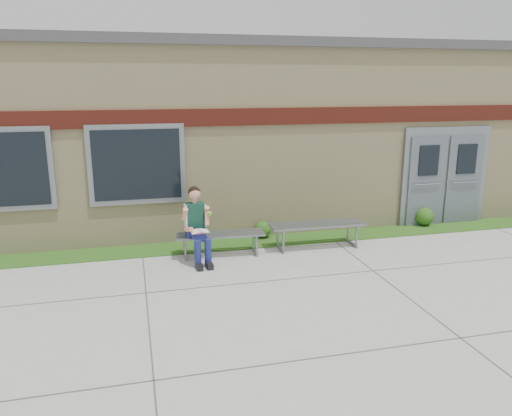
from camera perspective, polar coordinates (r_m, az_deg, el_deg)
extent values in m
plane|color=#9E9E99|center=(8.45, 8.68, -8.92)|extent=(80.00, 80.00, 0.00)
cube|color=#2D5015|center=(10.74, 3.37, -3.63)|extent=(16.00, 0.80, 0.02)
cube|color=beige|center=(13.56, -0.84, 8.73)|extent=(16.00, 6.00, 4.00)
cube|color=#3F3F42|center=(13.52, -0.88, 17.63)|extent=(16.20, 6.20, 0.20)
cube|color=maroon|center=(10.60, 2.96, 10.43)|extent=(16.00, 0.06, 0.35)
cube|color=slate|center=(10.51, -27.21, 3.90)|extent=(1.90, 0.08, 1.60)
cube|color=black|center=(10.47, -27.26, 3.86)|extent=(1.70, 0.04, 1.40)
cube|color=slate|center=(10.23, -13.44, 4.85)|extent=(1.90, 0.08, 1.60)
cube|color=black|center=(10.19, -13.44, 4.81)|extent=(1.70, 0.04, 1.40)
cube|color=slate|center=(12.53, 20.71, 3.43)|extent=(2.20, 0.08, 2.30)
cube|color=#525B63|center=(12.23, 18.87, 2.86)|extent=(0.92, 0.06, 2.10)
cube|color=#525B63|center=(12.79, 22.64, 3.00)|extent=(0.92, 0.06, 2.10)
cube|color=slate|center=(9.71, -4.11, -3.01)|extent=(1.73, 0.58, 0.03)
cube|color=slate|center=(9.70, -8.08, -4.59)|extent=(0.07, 0.48, 0.39)
cube|color=slate|center=(9.91, -0.19, -4.02)|extent=(0.07, 0.48, 0.39)
cube|color=slate|center=(10.21, 7.01, -1.88)|extent=(1.95, 0.58, 0.04)
cube|color=slate|center=(10.04, 2.82, -3.64)|extent=(0.06, 0.54, 0.44)
cube|color=slate|center=(10.58, 10.89, -2.95)|extent=(0.06, 0.54, 0.44)
cube|color=navy|center=(9.57, -6.95, -2.71)|extent=(0.38, 0.28, 0.17)
cube|color=#0E3524|center=(9.46, -6.98, -0.85)|extent=(0.35, 0.24, 0.49)
sphere|color=tan|center=(9.35, -7.04, 1.64)|extent=(0.24, 0.24, 0.22)
sphere|color=black|center=(9.36, -7.07, 1.79)|extent=(0.25, 0.25, 0.23)
cylinder|color=navy|center=(9.29, -7.17, -3.11)|extent=(0.19, 0.45, 0.16)
cylinder|color=navy|center=(9.32, -6.03, -3.00)|extent=(0.19, 0.45, 0.16)
cylinder|color=navy|center=(9.14, -6.66, -5.25)|extent=(0.13, 0.13, 0.53)
cylinder|color=navy|center=(9.18, -5.50, -5.14)|extent=(0.13, 0.13, 0.53)
cube|color=black|center=(9.15, -6.53, -6.65)|extent=(0.13, 0.28, 0.11)
cube|color=black|center=(9.19, -5.36, -6.52)|extent=(0.13, 0.28, 0.11)
cylinder|color=tan|center=(9.35, -8.11, -0.67)|extent=(0.11, 0.24, 0.28)
cylinder|color=tan|center=(9.42, -5.72, -0.47)|extent=(0.11, 0.24, 0.28)
cube|color=white|center=(9.16, -6.45, -2.65)|extent=(0.34, 0.26, 0.02)
cube|color=#C14868|center=(9.16, -6.45, -2.72)|extent=(0.35, 0.27, 0.01)
sphere|color=#6FB430|center=(9.29, -5.32, -0.61)|extent=(0.09, 0.09, 0.09)
sphere|color=#2D5015|center=(10.79, 0.80, -2.45)|extent=(0.36, 0.36, 0.36)
sphere|color=#2D5015|center=(12.35, 18.67, -0.91)|extent=(0.43, 0.43, 0.43)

